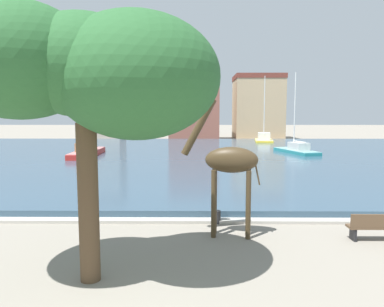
{
  "coord_description": "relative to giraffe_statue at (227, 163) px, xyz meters",
  "views": [
    {
      "loc": [
        1.52,
        -4.43,
        4.08
      ],
      "look_at": [
        1.37,
        13.12,
        2.2
      ],
      "focal_mm": 33.32,
      "sensor_mm": 36.0,
      "label": 1
    }
  ],
  "objects": [
    {
      "name": "sailboat_teal",
      "position": [
        8.82,
        23.85,
        -2.0
      ],
      "size": [
        3.41,
        7.25,
        8.29
      ],
      "color": "teal",
      "rests_on": "ground"
    },
    {
      "name": "giraffe_statue",
      "position": [
        0.0,
        0.0,
        0.0
      ],
      "size": [
        2.82,
        0.88,
        4.93
      ],
      "color": "#42331E",
      "rests_on": "ground"
    },
    {
      "name": "sailboat_yellow",
      "position": [
        8.72,
        38.99,
        -1.95
      ],
      "size": [
        3.08,
        6.32,
        9.6
      ],
      "color": "gold",
      "rests_on": "ground"
    },
    {
      "name": "sailboat_red",
      "position": [
        -11.1,
        21.55,
        -1.93
      ],
      "size": [
        2.2,
        8.82,
        9.24
      ],
      "color": "red",
      "rests_on": "ground"
    },
    {
      "name": "townhouse_wide_warehouse",
      "position": [
        -16.76,
        50.74,
        3.47
      ],
      "size": [
        6.04,
        5.95,
        11.93
      ],
      "color": "gray",
      "rests_on": "ground"
    },
    {
      "name": "mooring_bollard",
      "position": [
        -0.22,
        1.37,
        -2.26
      ],
      "size": [
        0.24,
        0.24,
        0.5
      ],
      "primitive_type": "cylinder",
      "color": "#232326",
      "rests_on": "ground"
    },
    {
      "name": "harbor_water",
      "position": [
        -2.59,
        23.53,
        -2.33
      ],
      "size": [
        82.97,
        43.52,
        0.37
      ],
      "primitive_type": "cube",
      "color": "#334C60",
      "rests_on": "ground"
    },
    {
      "name": "townhouse_end_terrace",
      "position": [
        9.84,
        50.86,
        2.99
      ],
      "size": [
        8.31,
        7.51,
        10.99
      ],
      "color": "tan",
      "rests_on": "ground"
    },
    {
      "name": "quay_edge_coping",
      "position": [
        -2.59,
        1.52,
        -2.45
      ],
      "size": [
        82.97,
        0.5,
        0.12
      ],
      "primitive_type": "cube",
      "color": "#ADA89E",
      "rests_on": "ground"
    },
    {
      "name": "park_bench",
      "position": [
        4.85,
        -0.45,
        -2.03
      ],
      "size": [
        1.8,
        0.44,
        0.92
      ],
      "color": "brown",
      "rests_on": "ground"
    },
    {
      "name": "townhouse_corner_house",
      "position": [
        -1.27,
        48.46,
        2.49
      ],
      "size": [
        8.3,
        6.94,
        9.98
      ],
      "color": "#8E5142",
      "rests_on": "ground"
    },
    {
      "name": "shade_tree",
      "position": [
        -3.55,
        -3.34,
        2.59
      ],
      "size": [
        6.36,
        4.14,
        6.62
      ],
      "color": "brown",
      "rests_on": "ground"
    }
  ]
}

